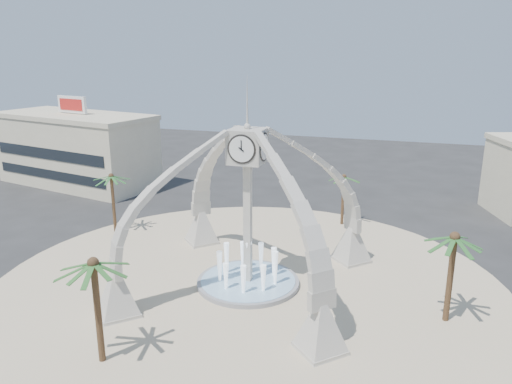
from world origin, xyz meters
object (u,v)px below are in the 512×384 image
(palm_north, at_px, (344,178))
(palm_south, at_px, (93,265))
(fountain, at_px, (248,281))
(palm_west, at_px, (111,177))
(clock_tower, at_px, (248,206))
(palm_east, at_px, (455,238))

(palm_north, xyz_separation_m, palm_south, (-9.87, -28.43, 1.09))
(fountain, xyz_separation_m, palm_west, (-16.57, 7.03, 5.45))
(fountain, relative_size, palm_north, 1.38)
(fountain, height_order, palm_south, palm_south)
(clock_tower, relative_size, fountain, 2.24)
(clock_tower, distance_m, palm_south, 13.07)
(palm_east, height_order, palm_south, palm_south)
(palm_south, bearing_deg, palm_west, 121.19)
(clock_tower, distance_m, palm_west, 18.02)
(fountain, bearing_deg, palm_west, 157.01)
(palm_north, bearing_deg, palm_east, -60.86)
(fountain, bearing_deg, palm_east, -3.74)
(palm_east, distance_m, palm_north, 19.83)
(palm_east, relative_size, palm_west, 1.06)
(palm_east, relative_size, palm_north, 1.19)
(palm_north, distance_m, palm_south, 30.11)
(clock_tower, xyz_separation_m, palm_north, (4.87, 16.35, -1.38))
(palm_west, height_order, palm_north, palm_west)
(palm_south, bearing_deg, palm_north, 70.85)
(clock_tower, height_order, palm_north, clock_tower)
(fountain, bearing_deg, palm_north, 73.41)
(palm_east, bearing_deg, palm_west, 165.60)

